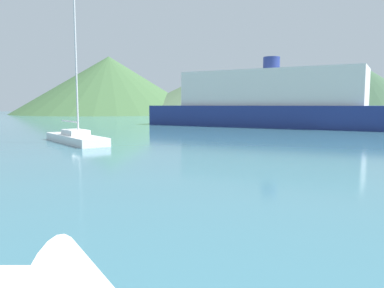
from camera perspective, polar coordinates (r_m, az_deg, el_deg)
sailboat_inner at (r=26.96m, az=-17.33°, el=1.04°), size 7.24×5.94×9.76m
ferry_distant at (r=46.61m, az=11.89°, el=6.29°), size 31.30×13.62×8.30m
hill_west at (r=114.13m, az=-12.49°, el=8.74°), size 54.91×54.91×16.71m
hill_central at (r=110.83m, az=3.12°, el=7.81°), size 51.07×51.07×12.28m
hill_east at (r=111.65m, az=24.25°, el=7.53°), size 39.57×39.57×13.25m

